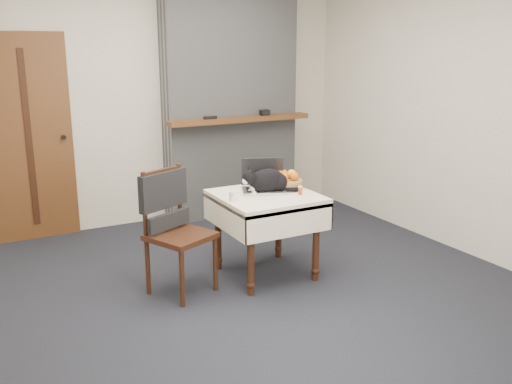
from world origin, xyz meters
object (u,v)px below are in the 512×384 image
pill_bottle (300,190)px  chair (171,214)px  side_table (266,207)px  cream_jar (233,196)px  fruit_basket (287,181)px  cat (268,181)px  door (28,139)px  laptop (263,183)px

pill_bottle → chair: 1.06m
side_table → cream_jar: (-0.33, -0.07, 0.15)m
cream_jar → fruit_basket: 0.60m
cat → fruit_basket: bearing=15.4°
door → chair: door is taller
side_table → cream_jar: cream_jar is taller
laptop → chair: bearing=-154.7°
cat → chair: (-0.83, 0.06, -0.18)m
door → fruit_basket: (1.81, -1.81, -0.24)m
pill_bottle → chair: bearing=166.9°
laptop → cat: bearing=-71.3°
cat → cream_jar: (-0.36, -0.10, -0.06)m
laptop → chair: (-0.83, -0.03, -0.15)m
pill_bottle → door: bearing=131.2°
pill_bottle → chair: chair is taller
door → pill_bottle: 2.73m
door → cream_jar: bearing=-58.0°
cat → chair: chair is taller
door → chair: size_ratio=2.06×
side_table → cat: (0.04, 0.04, 0.21)m
cream_jar → laptop: bearing=27.0°
cream_jar → fruit_basket: size_ratio=0.30×
door → cat: (1.59, -1.86, -0.20)m
side_table → chair: 0.79m
cat → laptop: bearing=87.7°
side_table → pill_bottle: 0.32m
chair → pill_bottle: bearing=-37.4°
chair → door: bearing=88.8°
side_table → laptop: laptop is taller
side_table → cream_jar: 0.37m
side_table → chair: (-0.79, 0.09, 0.03)m
door → chair: bearing=-67.0°
side_table → fruit_basket: size_ratio=2.95×
cat → pill_bottle: size_ratio=6.49×
fruit_basket → side_table: bearing=-161.0°
cream_jar → fruit_basket: (0.58, 0.15, 0.02)m
cream_jar → fruit_basket: bearing=14.7°
door → fruit_basket: door is taller
laptop → cat: laptop is taller
fruit_basket → chair: chair is taller
side_table → laptop: (0.04, 0.12, 0.18)m
side_table → cream_jar: size_ratio=9.79×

